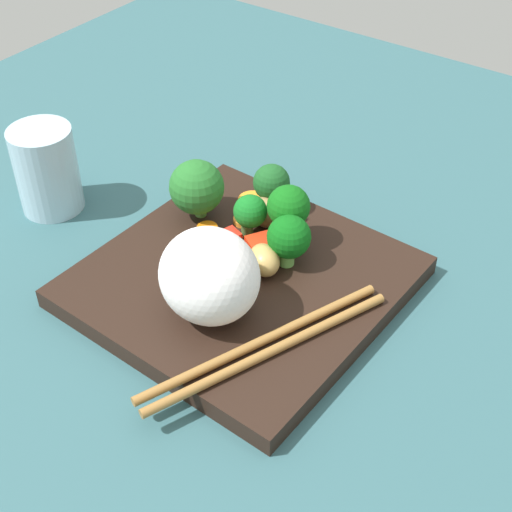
{
  "coord_description": "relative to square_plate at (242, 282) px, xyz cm",
  "views": [
    {
      "loc": [
        -39.26,
        -29.6,
        45.19
      ],
      "look_at": [
        0.8,
        -0.99,
        3.84
      ],
      "focal_mm": 51.92,
      "sensor_mm": 36.0,
      "label": 1
    }
  ],
  "objects": [
    {
      "name": "carrot_slice_0",
      "position": [
        0.75,
        0.92,
        1.23
      ],
      "size": [
        2.73,
        2.73,
        0.62
      ],
      "primitive_type": "cylinder",
      "rotation": [
        0.0,
        0.0,
        2.86
      ],
      "color": "orange",
      "rests_on": "square_plate"
    },
    {
      "name": "carrot_slice_2",
      "position": [
        9.21,
        5.42,
        1.19
      ],
      "size": [
        3.89,
        3.89,
        0.54
      ],
      "primitive_type": "cylinder",
      "rotation": [
        0.0,
        0.0,
        1.12
      ],
      "color": "orange",
      "rests_on": "square_plate"
    },
    {
      "name": "ground_plane",
      "position": [
        0.0,
        0.0,
        -1.92
      ],
      "size": [
        110.0,
        110.0,
        2.0
      ],
      "primitive_type": "cube",
      "color": "#315B61"
    },
    {
      "name": "broccoli_floret_2",
      "position": [
        6.12,
        -0.77,
        4.86
      ],
      "size": [
        3.95,
        3.95,
        6.11
      ],
      "color": "#60A24A",
      "rests_on": "square_plate"
    },
    {
      "name": "broccoli_floret_0",
      "position": [
        4.85,
        2.57,
        3.65
      ],
      "size": [
        3.15,
        3.15,
        4.51
      ],
      "color": "#5F9746",
      "rests_on": "square_plate"
    },
    {
      "name": "broccoli_floret_4",
      "position": [
        9.41,
        3.35,
        3.99
      ],
      "size": [
        3.58,
        3.58,
        5.02
      ],
      "color": "#78BA4E",
      "rests_on": "square_plate"
    },
    {
      "name": "broccoli_floret_3",
      "position": [
        3.77,
        -2.42,
        3.68
      ],
      "size": [
        3.95,
        3.95,
        4.86
      ],
      "color": "#69AF4C",
      "rests_on": "square_plate"
    },
    {
      "name": "broccoli_floret_1",
      "position": [
        4.56,
        8.62,
        4.17
      ],
      "size": [
        5.28,
        5.28,
        5.94
      ],
      "color": "#56983E",
      "rests_on": "square_plate"
    },
    {
      "name": "pepper_chunk_3",
      "position": [
        8.57,
        0.79,
        1.53
      ],
      "size": [
        2.25,
        1.82,
        1.23
      ],
      "primitive_type": "cube",
      "rotation": [
        0.0,
        0.0,
        0.09
      ],
      "color": "red",
      "rests_on": "square_plate"
    },
    {
      "name": "carrot_slice_1",
      "position": [
        3.1,
        6.35,
        1.15
      ],
      "size": [
        2.79,
        2.79,
        0.46
      ],
      "primitive_type": "cylinder",
      "rotation": [
        0.0,
        0.0,
        5.69
      ],
      "color": "orange",
      "rests_on": "square_plate"
    },
    {
      "name": "pepper_chunk_1",
      "position": [
        2.16,
        3.26,
        1.74
      ],
      "size": [
        2.75,
        2.38,
        1.63
      ],
      "primitive_type": "cube",
      "rotation": [
        0.0,
        0.0,
        2.8
      ],
      "color": "red",
      "rests_on": "square_plate"
    },
    {
      "name": "drinking_glass",
      "position": [
        -1.04,
        23.35,
        3.54
      ],
      "size": [
        6.29,
        6.29,
        8.92
      ],
      "primitive_type": "cylinder",
      "color": "silver",
      "rests_on": "ground_plane"
    },
    {
      "name": "chicken_piece_2",
      "position": [
        1.43,
        -1.41,
        2.23
      ],
      "size": [
        4.24,
        4.41,
        2.61
      ],
      "primitive_type": "ellipsoid",
      "rotation": [
        0.0,
        0.0,
        0.93
      ],
      "color": "tan",
      "rests_on": "square_plate"
    },
    {
      "name": "square_plate",
      "position": [
        0.0,
        0.0,
        0.0
      ],
      "size": [
        26.36,
        26.36,
        1.84
      ],
      "primitive_type": "cube",
      "rotation": [
        0.0,
        0.0,
        -0.04
      ],
      "color": "black",
      "rests_on": "ground_plane"
    },
    {
      "name": "pepper_chunk_2",
      "position": [
        -0.79,
        3.27,
        1.78
      ],
      "size": [
        2.73,
        2.49,
        1.73
      ],
      "primitive_type": "cube",
      "rotation": [
        0.0,
        0.0,
        3.45
      ],
      "color": "red",
      "rests_on": "square_plate"
    },
    {
      "name": "carrot_slice_3",
      "position": [
        6.23,
        4.26,
        1.17
      ],
      "size": [
        2.98,
        2.98,
        0.5
      ],
      "primitive_type": "cylinder",
      "rotation": [
        0.0,
        0.0,
        0.59
      ],
      "color": "orange",
      "rests_on": "square_plate"
    },
    {
      "name": "pepper_chunk_0",
      "position": [
        3.41,
        0.07,
        1.76
      ],
      "size": [
        3.71,
        3.53,
        1.69
      ],
      "primitive_type": "cube",
      "rotation": [
        0.0,
        0.0,
        5.73
      ],
      "color": "red",
      "rests_on": "square_plate"
    },
    {
      "name": "chicken_piece_0",
      "position": [
        7.18,
        2.44,
        2.29
      ],
      "size": [
        3.6,
        4.33,
        2.73
      ],
      "primitive_type": "ellipsoid",
      "rotation": [
        0.0,
        0.0,
        1.32
      ],
      "color": "tan",
      "rests_on": "square_plate"
    },
    {
      "name": "chopstick_pair",
      "position": [
        -6.2,
        -6.97,
        1.31
      ],
      "size": [
        21.71,
        10.25,
        0.79
      ],
      "rotation": [
        0.0,
        0.0,
        5.91
      ],
      "color": "#9E6E36",
      "rests_on": "square_plate"
    },
    {
      "name": "rice_mound",
      "position": [
        -5.3,
        -0.74,
        4.88
      ],
      "size": [
        9.5,
        9.96,
        7.92
      ],
      "primitive_type": "ellipsoid",
      "rotation": [
        0.0,
        0.0,
        4.52
      ],
      "color": "white",
      "rests_on": "square_plate"
    }
  ]
}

